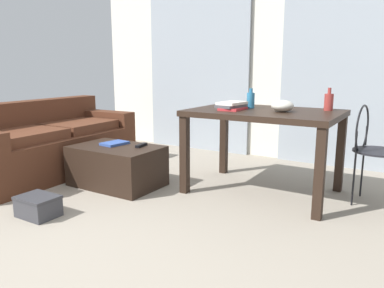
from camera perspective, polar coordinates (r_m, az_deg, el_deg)
The scene contains 15 objects.
ground_plane at distance 3.28m, azimuth -2.10°, elevation -8.68°, with size 7.84×7.84×0.00m, color gray.
wall_back at distance 4.90m, azimuth 11.45°, elevation 13.84°, with size 5.08×0.10×2.70m, color silver.
curtains at distance 4.82m, azimuth 11.03°, elevation 12.39°, with size 3.47×0.03×2.44m.
couch at distance 4.38m, azimuth -20.94°, elevation -0.12°, with size 0.90×1.92×0.77m.
coffee_table at distance 3.74m, azimuth -11.25°, elevation -3.25°, with size 0.84×0.56×0.39m.
craft_table at distance 3.44m, azimuth 10.83°, elevation 3.39°, with size 1.29×0.88×0.76m.
wire_chair at distance 3.46m, azimuth 25.32°, elevation 0.16°, with size 0.40×0.41×0.83m.
bottle_near at distance 3.58m, azimuth 8.83°, elevation 6.59°, with size 0.07×0.07×0.18m.
bottle_far at distance 3.55m, azimuth 19.91°, elevation 6.03°, with size 0.08×0.08×0.20m.
bowl at distance 3.33m, azimuth 13.46°, elevation 5.61°, with size 0.19×0.19×0.10m, color beige.
book_stack at distance 3.43m, azimuth 6.05°, elevation 5.75°, with size 0.22×0.31×0.07m.
tv_remote_on_table at distance 3.81m, azimuth 5.93°, elevation 5.99°, with size 0.04×0.16×0.03m, color black.
tv_remote_primary at distance 3.64m, azimuth -7.64°, elevation -0.18°, with size 0.04×0.16×0.02m, color black.
magazine at distance 3.78m, azimuth -11.58°, elevation 0.11°, with size 0.17×0.24×0.02m, color #33519E.
shoebox at distance 3.18m, azimuth -22.16°, elevation -8.66°, with size 0.30×0.23×0.16m.
Camera 1 is at (1.71, -1.32, 1.13)m, focal length 35.40 mm.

